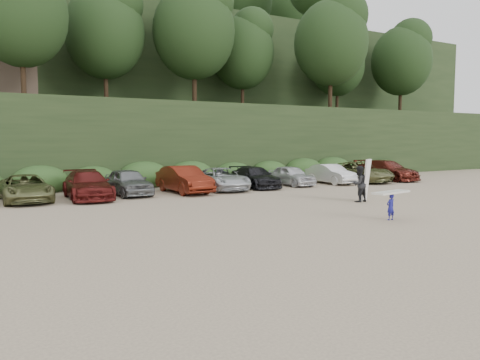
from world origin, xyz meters
TOP-DOWN VIEW (x-y plane):
  - ground at (0.00, 0.00)m, footprint 120.00×120.00m
  - hillside_backdrop at (-0.26, 35.93)m, footprint 90.00×41.50m
  - parked_cars at (0.40, 10.08)m, footprint 34.09×5.80m
  - child_surfer at (2.06, -3.14)m, footprint 2.00×0.86m
  - adult_surfer at (4.90, 1.53)m, footprint 1.39×0.78m

SIDE VIEW (x-z plane):
  - ground at x=0.00m, z-range 0.00..0.00m
  - parked_cars at x=0.40m, z-range -0.06..1.57m
  - child_surfer at x=2.06m, z-range 0.21..1.37m
  - adult_surfer at x=4.90m, z-range -0.15..2.06m
  - hillside_backdrop at x=-0.26m, z-range -2.78..25.22m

